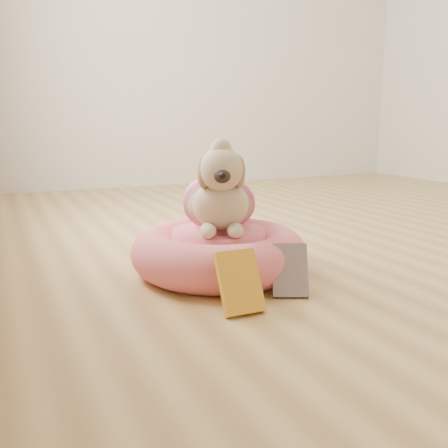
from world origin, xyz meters
name	(u,v)px	position (x,y,z in m)	size (l,w,h in m)	color
floor	(376,227)	(0.00, 0.00, 0.00)	(4.50, 4.50, 0.00)	#AD8348
wall_back	(214,34)	(0.00, 2.25, 1.35)	(4.50, 4.50, 0.00)	beige
pet_bed	(219,252)	(-1.16, -0.41, 0.08)	(0.68, 0.68, 0.17)	#E75A72
dog	(219,183)	(-1.15, -0.39, 0.35)	(0.33, 0.49, 0.36)	olive
book_yellow	(240,282)	(-1.26, -0.80, 0.09)	(0.13, 0.03, 0.20)	yellow
book_white	(290,270)	(-1.04, -0.74, 0.09)	(0.12, 0.02, 0.18)	silver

